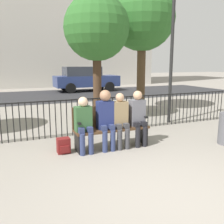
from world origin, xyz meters
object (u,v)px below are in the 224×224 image
seated_person_1 (106,116)px  tree_1 (142,19)px  park_bench (111,125)px  seated_person_2 (120,118)px  backpack (64,146)px  parked_car_1 (85,78)px  seated_person_0 (84,122)px  tree_0 (97,29)px  seated_person_3 (138,115)px  lamp_post (172,36)px

seated_person_1 → tree_1: 5.41m
park_bench → seated_person_2: seated_person_2 is taller
park_bench → backpack: 1.12m
parked_car_1 → seated_person_1: bearing=-104.7°
seated_person_0 → park_bench: bearing=11.3°
park_bench → parked_car_1: bearing=75.9°
seated_person_1 → parked_car_1: bearing=75.3°
seated_person_0 → parked_car_1: size_ratio=0.28×
park_bench → tree_0: tree_0 is taller
seated_person_2 → tree_1: 5.27m
seated_person_3 → lamp_post: 3.21m
seated_person_0 → tree_1: (3.39, 3.67, 2.80)m
tree_1 → seated_person_1: bearing=-128.4°
seated_person_1 → seated_person_3: (0.78, -0.00, -0.04)m
seated_person_0 → backpack: bearing=163.9°
lamp_post → seated_person_3: bearing=-141.4°
seated_person_0 → seated_person_3: size_ratio=0.94×
park_bench → lamp_post: bearing=29.3°
park_bench → tree_1: bearing=52.3°
park_bench → seated_person_0: seated_person_0 is taller
backpack → tree_0: (1.72, 2.72, 2.74)m
seated_person_3 → backpack: 1.76m
seated_person_3 → parked_car_1: parked_car_1 is taller
parked_car_1 → backpack: bearing=-109.1°
backpack → lamp_post: (3.67, 1.47, 2.49)m
seated_person_0 → tree_0: size_ratio=0.29×
lamp_post → tree_1: bearing=86.4°
lamp_post → backpack: bearing=-158.1°
seated_person_3 → seated_person_2: bearing=-179.8°
lamp_post → seated_person_2: bearing=-146.8°
seated_person_0 → parked_car_1: 11.76m
seated_person_0 → tree_1: tree_1 is taller
seated_person_0 → tree_1: 5.73m
seated_person_2 → lamp_post: bearing=33.2°
park_bench → seated_person_0: size_ratio=1.43×
park_bench → tree_0: bearing=76.4°
seated_person_0 → seated_person_2: seated_person_2 is taller
seated_person_3 → backpack: bearing=176.1°
seated_person_0 → parked_car_1: bearing=73.0°
seated_person_0 → seated_person_2: 0.83m
seated_person_0 → backpack: 0.66m
seated_person_1 → backpack: size_ratio=4.07×
tree_0 → backpack: bearing=-122.3°
seated_person_3 → seated_person_1: bearing=179.8°
tree_1 → tree_0: bearing=-158.1°
seated_person_1 → park_bench: bearing=37.0°
seated_person_2 → tree_0: size_ratio=0.31×
seated_person_1 → seated_person_2: bearing=-0.7°
seated_person_0 → seated_person_1: 0.49m
seated_person_1 → seated_person_3: seated_person_1 is taller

